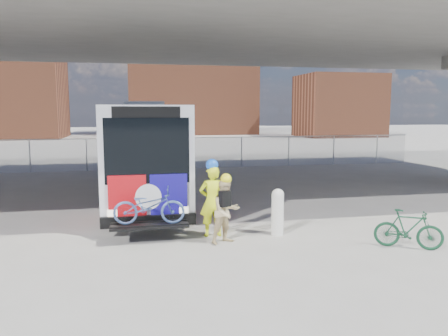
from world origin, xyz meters
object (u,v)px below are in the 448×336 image
object	(u,v)px
cyclist_hivis	(212,199)
bike_parked	(408,229)
cyclist_tan	(226,210)
bus	(143,143)
bollard	(278,210)

from	to	relation	value
cyclist_hivis	bike_parked	xyz separation A→B (m)	(4.57, -2.05, -0.53)
cyclist_tan	bike_parked	size ratio (longest dim) A/B	1.12
bus	bollard	distance (m)	7.56
bus	bike_parked	distance (m)	10.58
bus	cyclist_hivis	size ratio (longest dim) A/B	6.12
cyclist_tan	cyclist_hivis	bearing A→B (deg)	83.66
cyclist_hivis	bollard	bearing A→B (deg)	170.76
bus	cyclist_tan	size ratio (longest dim) A/B	7.13
bus	bollard	xyz separation A→B (m)	(3.47, -6.57, -1.42)
bus	cyclist_hivis	distance (m)	6.63
cyclist_tan	bollard	bearing A→B (deg)	-7.42
bollard	cyclist_hivis	bearing A→B (deg)	171.95
bike_parked	bollard	bearing A→B (deg)	88.33
cyclist_hivis	bike_parked	world-z (taller)	cyclist_hivis
bus	bollard	size ratio (longest dim) A/B	10.07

